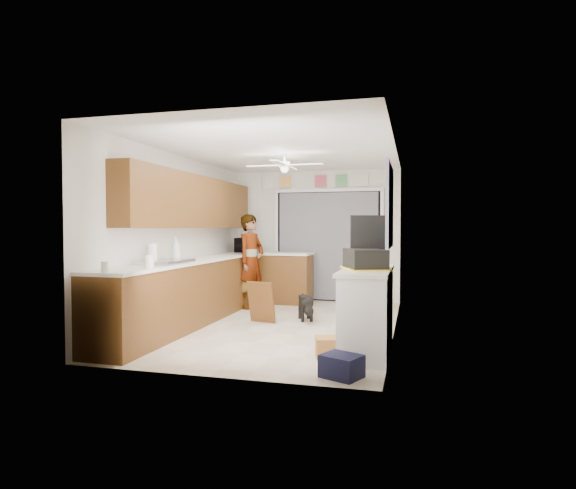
# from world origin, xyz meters

# --- Properties ---
(floor) EXTENTS (5.00, 5.00, 0.00)m
(floor) POSITION_xyz_m (0.00, 0.00, 0.00)
(floor) COLOR beige
(floor) RESTS_ON ground
(ceiling) EXTENTS (5.00, 5.00, 0.00)m
(ceiling) POSITION_xyz_m (0.00, 0.00, 2.50)
(ceiling) COLOR white
(ceiling) RESTS_ON ground
(wall_back) EXTENTS (3.20, 0.00, 3.20)m
(wall_back) POSITION_xyz_m (0.00, 2.50, 1.25)
(wall_back) COLOR silver
(wall_back) RESTS_ON ground
(wall_front) EXTENTS (3.20, 0.00, 3.20)m
(wall_front) POSITION_xyz_m (0.00, -2.50, 1.25)
(wall_front) COLOR silver
(wall_front) RESTS_ON ground
(wall_left) EXTENTS (0.00, 5.00, 5.00)m
(wall_left) POSITION_xyz_m (-1.60, 0.00, 1.25)
(wall_left) COLOR silver
(wall_left) RESTS_ON ground
(wall_right) EXTENTS (0.00, 5.00, 5.00)m
(wall_right) POSITION_xyz_m (1.60, 0.00, 1.25)
(wall_right) COLOR silver
(wall_right) RESTS_ON ground
(left_base_cabinets) EXTENTS (0.60, 4.80, 0.90)m
(left_base_cabinets) POSITION_xyz_m (-1.30, 0.00, 0.45)
(left_base_cabinets) COLOR brown
(left_base_cabinets) RESTS_ON floor
(left_countertop) EXTENTS (0.62, 4.80, 0.04)m
(left_countertop) POSITION_xyz_m (-1.29, 0.00, 0.92)
(left_countertop) COLOR white
(left_countertop) RESTS_ON left_base_cabinets
(upper_cabinets) EXTENTS (0.32, 4.00, 0.80)m
(upper_cabinets) POSITION_xyz_m (-1.44, 0.20, 1.80)
(upper_cabinets) COLOR brown
(upper_cabinets) RESTS_ON wall_left
(sink_basin) EXTENTS (0.50, 0.76, 0.06)m
(sink_basin) POSITION_xyz_m (-1.29, -1.00, 0.95)
(sink_basin) COLOR silver
(sink_basin) RESTS_ON left_countertop
(faucet) EXTENTS (0.03, 0.03, 0.22)m
(faucet) POSITION_xyz_m (-1.48, -1.00, 1.05)
(faucet) COLOR silver
(faucet) RESTS_ON left_countertop
(peninsula_base) EXTENTS (1.00, 0.60, 0.90)m
(peninsula_base) POSITION_xyz_m (-0.50, 2.00, 0.45)
(peninsula_base) COLOR brown
(peninsula_base) RESTS_ON floor
(peninsula_top) EXTENTS (1.04, 0.64, 0.04)m
(peninsula_top) POSITION_xyz_m (-0.50, 2.00, 0.92)
(peninsula_top) COLOR white
(peninsula_top) RESTS_ON peninsula_base
(back_opening_recess) EXTENTS (2.00, 0.06, 2.10)m
(back_opening_recess) POSITION_xyz_m (0.25, 2.47, 1.05)
(back_opening_recess) COLOR black
(back_opening_recess) RESTS_ON wall_back
(curtain_panel) EXTENTS (1.90, 0.03, 2.05)m
(curtain_panel) POSITION_xyz_m (0.25, 2.43, 1.05)
(curtain_panel) COLOR gray
(curtain_panel) RESTS_ON wall_back
(door_trim_left) EXTENTS (0.06, 0.04, 2.10)m
(door_trim_left) POSITION_xyz_m (-0.77, 2.44, 1.05)
(door_trim_left) COLOR white
(door_trim_left) RESTS_ON wall_back
(door_trim_right) EXTENTS (0.06, 0.04, 2.10)m
(door_trim_right) POSITION_xyz_m (1.27, 2.44, 1.05)
(door_trim_right) COLOR white
(door_trim_right) RESTS_ON wall_back
(door_trim_head) EXTENTS (2.10, 0.04, 0.06)m
(door_trim_head) POSITION_xyz_m (0.25, 2.44, 2.12)
(door_trim_head) COLOR white
(door_trim_head) RESTS_ON wall_back
(header_frame_0) EXTENTS (0.22, 0.02, 0.22)m
(header_frame_0) POSITION_xyz_m (-0.60, 2.47, 2.30)
(header_frame_0) COLOR #F9B453
(header_frame_0) RESTS_ON wall_back
(header_frame_2) EXTENTS (0.22, 0.02, 0.22)m
(header_frame_2) POSITION_xyz_m (0.10, 2.47, 2.30)
(header_frame_2) COLOR #C44959
(header_frame_2) RESTS_ON wall_back
(header_frame_3) EXTENTS (0.22, 0.02, 0.22)m
(header_frame_3) POSITION_xyz_m (0.50, 2.47, 2.30)
(header_frame_3) COLOR #5CA161
(header_frame_3) RESTS_ON wall_back
(header_frame_4) EXTENTS (0.22, 0.02, 0.22)m
(header_frame_4) POSITION_xyz_m (0.90, 2.47, 2.30)
(header_frame_4) COLOR silver
(header_frame_4) RESTS_ON wall_back
(route66_sign) EXTENTS (0.22, 0.02, 0.26)m
(route66_sign) POSITION_xyz_m (-0.95, 2.47, 2.30)
(route66_sign) COLOR silver
(route66_sign) RESTS_ON wall_back
(right_counter_base) EXTENTS (0.50, 1.40, 0.90)m
(right_counter_base) POSITION_xyz_m (1.35, -1.20, 0.45)
(right_counter_base) COLOR white
(right_counter_base) RESTS_ON floor
(right_counter_top) EXTENTS (0.54, 1.44, 0.04)m
(right_counter_top) POSITION_xyz_m (1.34, -1.20, 0.92)
(right_counter_top) COLOR white
(right_counter_top) RESTS_ON right_counter_base
(abstract_painting) EXTENTS (0.03, 1.15, 0.95)m
(abstract_painting) POSITION_xyz_m (1.58, -1.00, 1.65)
(abstract_painting) COLOR #F05890
(abstract_painting) RESTS_ON wall_right
(ceiling_fan) EXTENTS (1.14, 1.14, 0.24)m
(ceiling_fan) POSITION_xyz_m (0.00, 0.20, 2.32)
(ceiling_fan) COLOR white
(ceiling_fan) RESTS_ON ceiling
(microwave) EXTENTS (0.37, 0.52, 0.27)m
(microwave) POSITION_xyz_m (-1.25, 2.00, 1.08)
(microwave) COLOR black
(microwave) RESTS_ON left_countertop
(soap_bottle) EXTENTS (0.14, 0.14, 0.34)m
(soap_bottle) POSITION_xyz_m (-1.39, -0.52, 1.11)
(soap_bottle) COLOR silver
(soap_bottle) RESTS_ON left_countertop
(jar_a) EXTENTS (0.14, 0.14, 0.15)m
(jar_a) POSITION_xyz_m (-1.12, -1.68, 1.02)
(jar_a) COLOR silver
(jar_a) RESTS_ON left_countertop
(jar_b) EXTENTS (0.09, 0.09, 0.11)m
(jar_b) POSITION_xyz_m (-1.30, -2.25, 1.00)
(jar_b) COLOR silver
(jar_b) RESTS_ON left_countertop
(paper_towel_roll) EXTENTS (0.12, 0.12, 0.26)m
(paper_towel_roll) POSITION_xyz_m (-1.43, -1.09, 1.07)
(paper_towel_roll) COLOR white
(paper_towel_roll) RESTS_ON left_countertop
(suitcase) EXTENTS (0.56, 0.63, 0.22)m
(suitcase) POSITION_xyz_m (1.32, -1.20, 1.05)
(suitcase) COLOR black
(suitcase) RESTS_ON right_counter_top
(suitcase_rim) EXTENTS (0.63, 0.70, 0.02)m
(suitcase_rim) POSITION_xyz_m (1.32, -1.20, 0.94)
(suitcase_rim) COLOR yellow
(suitcase_rim) RESTS_ON suitcase
(suitcase_lid) EXTENTS (0.40, 0.19, 0.50)m
(suitcase_lid) POSITION_xyz_m (1.32, -0.91, 1.30)
(suitcase_lid) COLOR black
(suitcase_lid) RESTS_ON suitcase
(cardboard_box) EXTENTS (0.40, 0.34, 0.22)m
(cardboard_box) POSITION_xyz_m (1.00, -1.53, 0.11)
(cardboard_box) COLOR olive
(cardboard_box) RESTS_ON floor
(navy_crate) EXTENTS (0.44, 0.41, 0.21)m
(navy_crate) POSITION_xyz_m (1.21, -2.20, 0.11)
(navy_crate) COLOR black
(navy_crate) RESTS_ON floor
(cabinet_door_panel) EXTENTS (0.44, 0.24, 0.61)m
(cabinet_door_panel) POSITION_xyz_m (-0.32, 0.07, 0.31)
(cabinet_door_panel) COLOR brown
(cabinet_door_panel) RESTS_ON floor
(man) EXTENTS (0.56, 0.69, 1.64)m
(man) POSITION_xyz_m (-0.90, 1.29, 0.82)
(man) COLOR white
(man) RESTS_ON floor
(dog) EXTENTS (0.41, 0.57, 0.41)m
(dog) POSITION_xyz_m (0.27, 0.43, 0.21)
(dog) COLOR black
(dog) RESTS_ON floor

